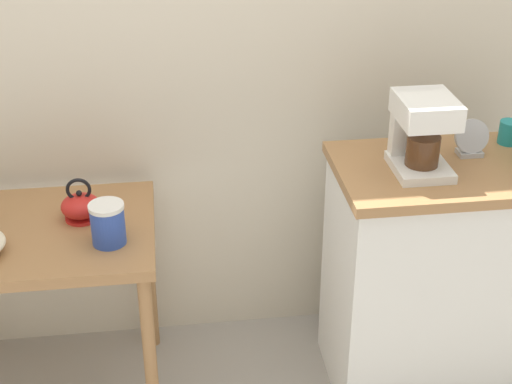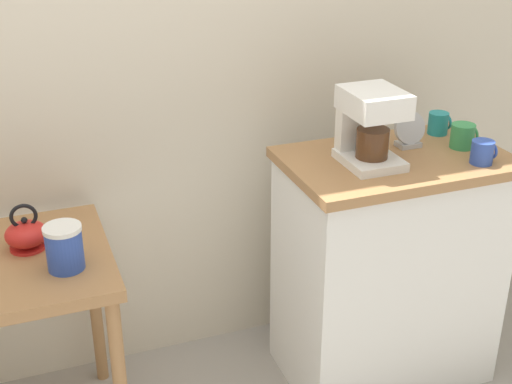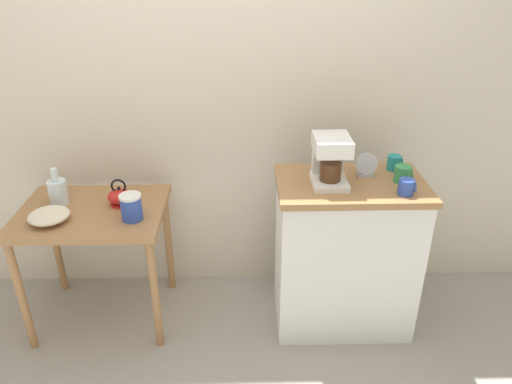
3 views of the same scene
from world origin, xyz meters
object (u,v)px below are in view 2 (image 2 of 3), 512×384
object	(u,v)px
canister_enamel	(64,247)
mug_blue	(483,152)
mug_tall_green	(463,136)
teakettle	(27,234)
coffee_maker	(369,123)
mug_dark_teal	(439,123)
table_clock	(409,132)

from	to	relation	value
canister_enamel	mug_blue	bearing A→B (deg)	-4.02
mug_blue	mug_tall_green	xyz separation A→B (m)	(0.03, 0.15, 0.00)
canister_enamel	teakettle	bearing A→B (deg)	120.26
coffee_maker	mug_blue	world-z (taller)	coffee_maker
canister_enamel	mug_dark_teal	size ratio (longest dim) A/B	1.71
table_clock	canister_enamel	bearing A→B (deg)	-174.26
teakettle	coffee_maker	xyz separation A→B (m)	(1.13, -0.12, 0.27)
teakettle	coffee_maker	distance (m)	1.17
mug_blue	canister_enamel	bearing A→B (deg)	175.98
canister_enamel	mug_blue	world-z (taller)	mug_blue
mug_tall_green	canister_enamel	bearing A→B (deg)	-177.97
coffee_maker	table_clock	xyz separation A→B (m)	(0.21, 0.07, -0.08)
teakettle	canister_enamel	size ratio (longest dim) A/B	1.15
mug_blue	mug_dark_teal	size ratio (longest dim) A/B	1.01
teakettle	coffee_maker	size ratio (longest dim) A/B	0.62
mug_blue	mug_tall_green	world-z (taller)	mug_tall_green
mug_dark_teal	table_clock	distance (m)	0.19
mug_tall_green	table_clock	xyz separation A→B (m)	(-0.18, 0.07, 0.01)
mug_tall_green	mug_dark_teal	distance (m)	0.15
teakettle	mug_tall_green	bearing A→B (deg)	-4.43
teakettle	mug_dark_teal	xyz separation A→B (m)	(1.52, 0.04, 0.17)
mug_tall_green	table_clock	bearing A→B (deg)	157.23
coffee_maker	table_clock	distance (m)	0.24
coffee_maker	mug_dark_teal	xyz separation A→B (m)	(0.39, 0.15, -0.10)
coffee_maker	teakettle	bearing A→B (deg)	174.05
teakettle	mug_tall_green	size ratio (longest dim) A/B	1.76
teakettle	coffee_maker	world-z (taller)	coffee_maker
mug_blue	mug_dark_teal	bearing A→B (deg)	85.11
mug_blue	mug_dark_teal	world-z (taller)	mug_dark_teal
mug_blue	table_clock	xyz separation A→B (m)	(-0.15, 0.22, 0.02)
canister_enamel	coffee_maker	size ratio (longest dim) A/B	0.54
coffee_maker	mug_tall_green	xyz separation A→B (m)	(0.39, 0.00, -0.10)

